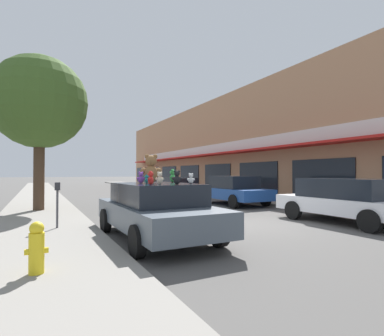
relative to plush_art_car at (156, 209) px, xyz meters
The scene contains 20 objects.
ground_plane 3.45m from the plush_art_car, 13.09° to the left, with size 260.00×260.00×0.00m, color #514F4C.
sidewalk_near 2.75m from the plush_art_car, 163.35° to the left, with size 2.82×90.00×0.13m.
sidewalk_far 9.16m from the plush_art_car, ahead, with size 2.82×90.00×0.13m.
storefront_row 23.20m from the plush_art_car, 45.27° to the left, with size 12.47×40.63×7.94m.
plush_art_car is the anchor object (origin of this frame).
teddy_bear_giant 1.06m from the plush_art_car, 96.76° to the left, with size 0.58×0.40×0.76m.
teddy_bear_purple 0.89m from the plush_art_car, 150.12° to the left, with size 0.22×0.14×0.30m.
teddy_bear_red 1.21m from the plush_art_car, 118.26° to the right, with size 0.20×0.23×0.31m.
teddy_bear_blue 0.80m from the plush_art_car, 141.16° to the right, with size 0.15×0.14×0.21m.
teddy_bear_cream 0.95m from the plush_art_car, 101.50° to the right, with size 0.22×0.13×0.30m.
teddy_bear_teal 0.80m from the plush_art_car, behind, with size 0.13×0.17×0.23m.
teddy_bear_green 1.22m from the plush_art_car, 38.89° to the left, with size 0.24×0.26×0.37m.
teddy_bear_black 1.21m from the plush_art_car, 78.87° to the right, with size 0.25×0.19×0.33m.
teddy_bear_white 1.24m from the plush_art_car, 50.87° to the right, with size 0.19×0.17×0.26m.
parked_car_far_left 6.52m from the plush_art_car, ahead, with size 2.16×4.48×1.47m.
parked_car_far_center 8.67m from the plush_art_car, 41.61° to the left, with size 2.13×4.30×1.51m.
parked_car_far_right 14.20m from the plush_art_car, 62.82° to the left, with size 2.07×4.76×1.31m.
street_tree 8.24m from the plush_art_car, 111.10° to the left, with size 3.85×3.85×6.42m.
fire_hydrant 3.36m from the plush_art_car, 143.30° to the right, with size 0.33×0.22×0.79m.
parking_meter 2.98m from the plush_art_car, 137.16° to the left, with size 0.14×0.10×1.27m.
Camera 1 is at (-5.96, -7.92, 1.67)m, focal length 28.00 mm.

